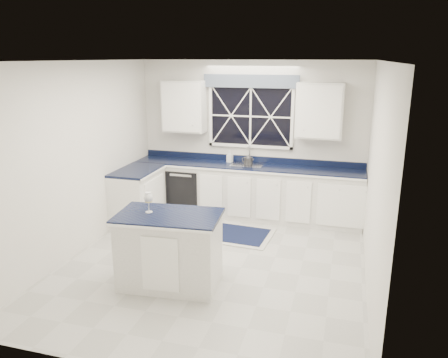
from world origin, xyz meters
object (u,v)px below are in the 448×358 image
(kettle, at_px, (248,160))
(wine_glass, at_px, (148,199))
(soap_bottle, at_px, (230,157))
(dishwasher, at_px, (188,189))
(island, at_px, (170,250))
(faucet, at_px, (249,154))

(kettle, bearing_deg, wine_glass, -85.80)
(soap_bottle, bearing_deg, kettle, -10.74)
(dishwasher, bearing_deg, wine_glass, -79.40)
(island, height_order, wine_glass, wine_glass)
(soap_bottle, bearing_deg, faucet, 10.79)
(soap_bottle, bearing_deg, dishwasher, -170.32)
(soap_bottle, bearing_deg, wine_glass, -95.68)
(kettle, relative_size, wine_glass, 0.94)
(wine_glass, bearing_deg, island, -0.51)
(dishwasher, relative_size, wine_glass, 3.23)
(island, distance_m, soap_bottle, 2.81)
(wine_glass, bearing_deg, faucet, 77.74)
(dishwasher, xyz_separation_m, wine_glass, (0.49, -2.62, 0.69))
(kettle, bearing_deg, faucet, 112.54)
(faucet, distance_m, island, 2.91)
(kettle, distance_m, soap_bottle, 0.36)
(wine_glass, bearing_deg, dishwasher, 100.60)
(kettle, distance_m, wine_glass, 2.75)
(island, xyz_separation_m, kettle, (0.37, 2.68, 0.55))
(faucet, height_order, kettle, faucet)
(dishwasher, height_order, island, island)
(island, bearing_deg, kettle, 77.40)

